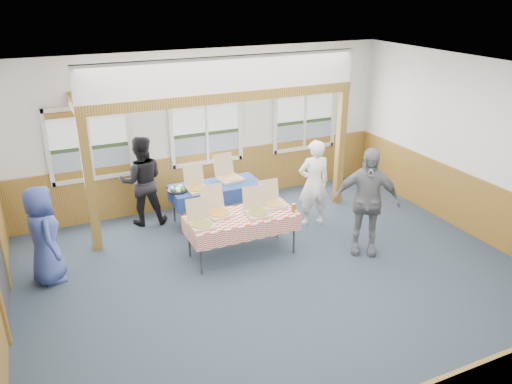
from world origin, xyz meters
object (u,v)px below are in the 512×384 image
table_right (242,218)px  woman_black (142,181)px  man_blue (44,235)px  woman_white (314,183)px  table_left (216,188)px  person_grey (366,201)px

table_right → woman_black: (-1.24, 1.95, 0.18)m
table_right → woman_black: size_ratio=1.11×
man_blue → table_right: bearing=-109.3°
woman_white → man_blue: size_ratio=1.07×
table_left → table_right: bearing=-84.4°
woman_white → man_blue: woman_white is taller
man_blue → person_grey: person_grey is taller
table_right → man_blue: size_ratio=1.21×
woman_black → woman_white: bearing=164.9°
woman_black → man_blue: woman_black is taller
woman_white → woman_black: (-2.95, 1.41, 0.03)m
table_left → man_blue: man_blue is taller
table_left → woman_black: size_ratio=1.04×
woman_black → person_grey: (3.21, -2.71, 0.07)m
woman_white → person_grey: person_grey is taller
man_blue → person_grey: (5.04, -1.28, 0.15)m
table_left → woman_white: bearing=-21.0°
table_right → woman_white: bearing=11.6°
table_left → table_right: size_ratio=0.94×
woman_black → man_blue: size_ratio=1.10×
woman_black → man_blue: (-1.84, -1.43, -0.08)m
woman_black → person_grey: bearing=150.2°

